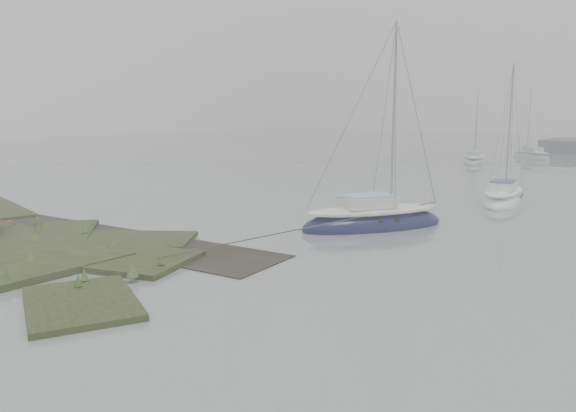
{
  "coord_description": "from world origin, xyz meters",
  "views": [
    {
      "loc": [
        12.52,
        -7.66,
        4.73
      ],
      "look_at": [
        2.04,
        5.71,
        1.8
      ],
      "focal_mm": 35.0,
      "sensor_mm": 36.0,
      "label": 1
    }
  ],
  "objects": [
    {
      "name": "ground",
      "position": [
        0.0,
        30.0,
        0.0
      ],
      "size": [
        160.0,
        160.0,
        0.0
      ],
      "primitive_type": "plane",
      "color": "slate",
      "rests_on": "ground"
    },
    {
      "name": "sailboat_main",
      "position": [
        1.49,
        11.99,
        0.27
      ],
      "size": [
        5.02,
        6.34,
        8.76
      ],
      "rotation": [
        0.0,
        0.0,
        -0.56
      ],
      "color": "#0C1033",
      "rests_on": "ground"
    },
    {
      "name": "sailboat_white",
      "position": [
        3.73,
        21.39,
        0.24
      ],
      "size": [
        2.61,
        5.59,
        7.58
      ],
      "rotation": [
        0.0,
        0.0,
        0.16
      ],
      "color": "white",
      "rests_on": "ground"
    },
    {
      "name": "sailboat_far_a",
      "position": [
        -5.22,
        41.85,
        0.23
      ],
      "size": [
        3.12,
        5.46,
        7.33
      ],
      "rotation": [
        0.0,
        0.0,
        0.29
      ],
      "color": "#B3BABE",
      "rests_on": "ground"
    },
    {
      "name": "sailboat_far_c",
      "position": [
        -2.66,
        50.47,
        0.23
      ],
      "size": [
        5.11,
        4.62,
        7.35
      ],
      "rotation": [
        0.0,
        0.0,
        0.89
      ],
      "color": "#A6ACB0",
      "rests_on": "ground"
    }
  ]
}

